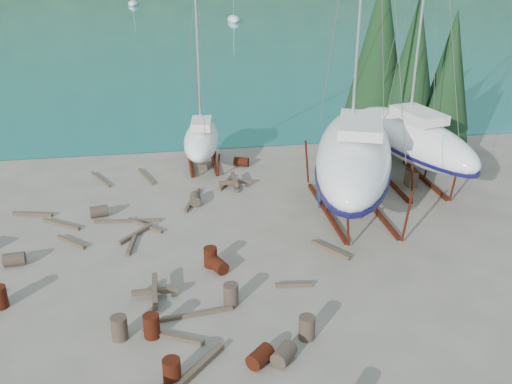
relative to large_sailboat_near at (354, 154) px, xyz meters
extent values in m
plane|color=#675F51|center=(-6.41, -4.37, -3.15)|extent=(600.00, 600.00, 0.00)
cylinder|color=black|center=(6.09, 7.63, -2.35)|extent=(0.36, 0.36, 1.60)
cone|color=black|center=(6.09, 7.63, 2.65)|extent=(3.60, 3.60, 8.40)
cylinder|color=black|center=(7.59, 5.63, -2.47)|extent=(0.36, 0.36, 1.36)
cone|color=black|center=(7.59, 5.63, 1.78)|extent=(3.06, 3.06, 7.14)
cylinder|color=black|center=(4.59, 9.63, -2.23)|extent=(0.36, 0.36, 1.84)
cone|color=black|center=(4.59, 9.63, 3.52)|extent=(4.14, 4.14, 9.66)
cylinder|color=black|center=(9.09, 8.63, -2.43)|extent=(0.36, 0.36, 1.44)
cone|color=black|center=(9.09, 8.63, 2.07)|extent=(3.24, 3.24, 7.56)
ellipsoid|color=white|center=(3.59, 75.63, -2.77)|extent=(2.00, 5.00, 1.40)
cylinder|color=silver|center=(3.59, 75.63, 0.08)|extent=(0.08, 0.08, 5.00)
ellipsoid|color=white|center=(-14.41, 105.63, -2.77)|extent=(2.00, 5.00, 1.40)
ellipsoid|color=white|center=(0.00, 0.02, -0.04)|extent=(7.60, 12.93, 2.90)
cube|color=#0E0C3E|center=(0.00, -0.60, -1.04)|extent=(0.99, 2.19, 1.00)
cube|color=silver|center=(0.00, -0.60, 1.66)|extent=(3.13, 4.18, 0.50)
cube|color=#53200E|center=(-1.27, 0.02, -3.05)|extent=(0.18, 6.84, 0.20)
cube|color=#53200E|center=(1.27, 0.02, -3.05)|extent=(0.18, 6.84, 0.20)
cube|color=brown|center=(0.00, -0.60, -2.57)|extent=(0.50, 0.80, 1.16)
ellipsoid|color=white|center=(4.46, 3.23, -0.49)|extent=(5.30, 10.87, 2.47)
cube|color=#0E0C3E|center=(4.46, 2.71, -1.27)|extent=(0.66, 1.89, 1.00)
cube|color=silver|center=(4.46, 2.71, 1.00)|extent=(2.33, 3.43, 0.50)
cube|color=#53200E|center=(3.39, 3.23, -3.05)|extent=(0.18, 5.75, 0.20)
cube|color=#53200E|center=(5.52, 3.23, -3.05)|extent=(0.18, 5.75, 0.20)
cube|color=brown|center=(4.46, 2.71, -2.69)|extent=(0.50, 0.80, 0.93)
ellipsoid|color=white|center=(-7.01, 7.69, -1.44)|extent=(2.95, 6.87, 1.71)
cube|color=#0E0C3E|center=(-7.01, 7.36, -1.85)|extent=(0.41, 1.22, 1.00)
cube|color=silver|center=(-7.01, 7.36, -0.34)|extent=(1.40, 2.13, 0.50)
cylinder|color=silver|center=(-7.01, 8.02, 3.50)|extent=(0.14, 0.14, 7.98)
cube|color=#53200E|center=(-7.74, 7.69, -3.05)|extent=(0.18, 3.66, 0.20)
cube|color=#53200E|center=(-6.28, 7.69, -3.05)|extent=(0.18, 3.66, 0.20)
cube|color=brown|center=(-7.01, 7.36, -2.97)|extent=(0.50, 0.80, 0.35)
imported|color=navy|center=(-1.37, 0.82, -2.19)|extent=(0.59, 0.78, 1.93)
cylinder|color=#2D2823|center=(-5.74, -10.68, -2.86)|extent=(1.01, 1.05, 0.58)
cylinder|color=#53200E|center=(-4.64, 7.28, -2.86)|extent=(1.03, 0.85, 0.58)
cylinder|color=#2D2823|center=(-7.06, -7.17, -2.71)|extent=(0.58, 0.58, 0.88)
cylinder|color=#53200E|center=(-7.31, -4.69, -2.86)|extent=(0.91, 1.04, 0.58)
cylinder|color=#2D2823|center=(-12.69, 1.46, -2.86)|extent=(0.97, 0.73, 0.58)
cylinder|color=#53200E|center=(-10.04, -8.64, -2.71)|extent=(0.58, 0.58, 0.88)
cylinder|color=#2D2823|center=(-7.82, 2.17, -2.86)|extent=(0.62, 0.91, 0.58)
cylinder|color=#53200E|center=(-6.53, -10.67, -2.86)|extent=(1.03, 1.03, 0.58)
cylinder|color=#53200E|center=(-9.41, -11.07, -2.71)|extent=(0.58, 0.58, 0.88)
cylinder|color=#53200E|center=(-7.58, -4.23, -2.71)|extent=(0.58, 0.58, 0.88)
cylinder|color=#2D2823|center=(-15.87, -2.80, -2.86)|extent=(0.93, 0.65, 0.58)
cylinder|color=#2D2823|center=(-11.15, -8.57, -2.71)|extent=(0.58, 0.58, 0.88)
cylinder|color=#2D2823|center=(-4.70, -9.61, -2.71)|extent=(0.58, 0.58, 0.88)
cube|color=brown|center=(-13.05, 6.32, -3.08)|extent=(1.33, 2.38, 0.14)
cube|color=brown|center=(-2.17, -3.88, -3.05)|extent=(1.38, 1.85, 0.19)
cube|color=brown|center=(-16.06, 2.08, -3.06)|extent=(2.03, 0.68, 0.19)
cube|color=brown|center=(-8.48, -7.70, -3.08)|extent=(2.87, 0.49, 0.15)
cube|color=brown|center=(-13.74, -1.22, -3.06)|extent=(1.45, 1.43, 0.17)
cube|color=brown|center=(-9.33, -8.92, -3.07)|extent=(2.17, 1.16, 0.16)
cube|color=brown|center=(-5.88, 4.61, -3.06)|extent=(1.17, 1.99, 0.19)
cube|color=brown|center=(-4.41, -6.38, -3.06)|extent=(1.51, 0.33, 0.17)
cube|color=brown|center=(-10.84, -0.96, -3.06)|extent=(1.58, 1.73, 0.19)
cube|color=brown|center=(-10.45, 6.32, -3.08)|extent=(0.97, 2.53, 0.15)
cube|color=brown|center=(-7.95, 2.53, -3.07)|extent=(1.04, 2.83, 0.16)
cube|color=brown|center=(-10.40, -0.06, -3.07)|extent=(1.71, 1.77, 0.15)
cube|color=brown|center=(-10.99, -1.88, -3.07)|extent=(0.47, 1.99, 0.17)
cube|color=brown|center=(-11.29, 0.56, -3.08)|extent=(3.24, 0.46, 0.15)
cube|color=brown|center=(-8.77, -10.89, -3.04)|extent=(2.30, 2.49, 0.23)
cube|color=brown|center=(-14.46, 0.72, -3.07)|extent=(1.95, 1.44, 0.16)
cube|color=brown|center=(-9.93, -6.26, -3.05)|extent=(0.20, 1.80, 0.20)
cube|color=brown|center=(-9.93, -6.26, -2.85)|extent=(1.80, 0.20, 0.20)
cube|color=brown|center=(-9.93, -6.26, -2.65)|extent=(0.20, 1.80, 0.20)
cube|color=brown|center=(-5.47, 4.10, -3.05)|extent=(0.20, 1.80, 0.20)
cube|color=brown|center=(-5.47, 4.10, -2.85)|extent=(1.80, 0.20, 0.20)
cube|color=brown|center=(-5.47, 4.10, -2.65)|extent=(0.20, 1.80, 0.20)
camera|label=1|loc=(-9.08, -25.35, 9.63)|focal=40.00mm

